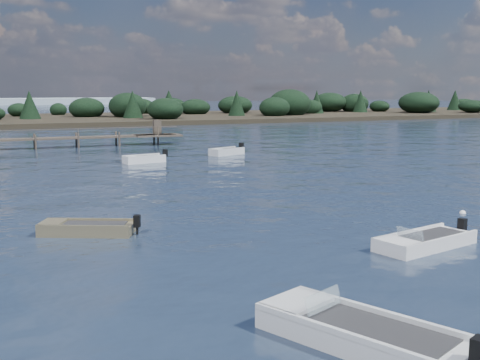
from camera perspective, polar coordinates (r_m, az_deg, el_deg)
name	(u,v)px	position (r m, az deg, el deg)	size (l,w,h in m)	color
ground	(102,137)	(78.50, -12.98, 3.96)	(400.00, 400.00, 0.00)	#141F30
dinghy_mid_white_a	(425,244)	(24.71, 17.13, -5.78)	(4.86, 2.64, 1.12)	silver
dinghy_near_olive	(361,338)	(15.32, 11.36, -14.45)	(3.84, 5.59, 1.36)	silver
tender_far_grey_b	(227,153)	(56.23, -1.27, 2.59)	(3.88, 2.57, 1.32)	silver
dinghy_mid_grey	(87,231)	(26.53, -14.30, -4.68)	(4.21, 3.01, 1.07)	#6F664A
tender_far_white	(144,161)	(50.86, -9.07, 1.83)	(3.90, 1.92, 1.31)	silver
buoy_b	(463,213)	(31.90, 20.35, -2.99)	(0.32, 0.32, 0.32)	white
buoy_c	(90,235)	(26.29, -14.04, -5.12)	(0.32, 0.32, 0.32)	white
far_headland	(190,109)	(123.33, -4.78, 6.70)	(190.00, 40.00, 5.80)	black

